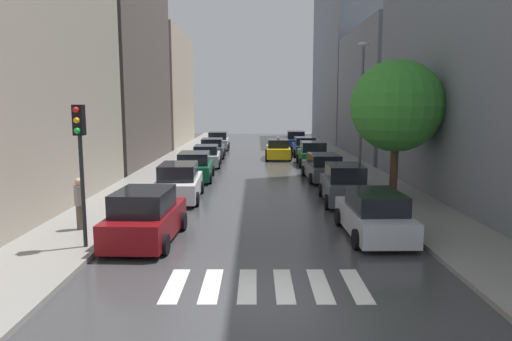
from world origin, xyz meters
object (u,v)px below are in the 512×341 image
at_px(parked_car_left_third, 195,167).
at_px(parked_car_right_second, 345,185).
at_px(parked_car_right_nearest, 375,215).
at_px(parked_car_right_fourth, 313,154).
at_px(parked_car_right_third, 324,168).
at_px(lamp_post_right, 362,103).
at_px(parked_car_right_fifth, 305,147).
at_px(parked_car_left_second, 180,183).
at_px(parked_car_left_fourth, 207,156).
at_px(parked_car_left_sixth, 219,141).
at_px(taxi_midroad, 279,150).
at_px(pedestrian_foreground, 81,202).
at_px(street_tree_right, 397,106).
at_px(parked_car_left_nearest, 146,217).
at_px(parked_car_left_fifth, 213,148).
at_px(traffic_light_left_corner, 81,144).
at_px(parked_car_right_sixth, 296,141).

bearing_deg(parked_car_left_third, parked_car_right_second, -132.51).
height_order(parked_car_right_nearest, parked_car_right_fourth, parked_car_right_fourth).
xyz_separation_m(parked_car_right_third, lamp_post_right, (1.81, -1.46, 3.77)).
distance_m(parked_car_right_nearest, parked_car_right_fifth, 24.86).
bearing_deg(parked_car_left_second, parked_car_left_fourth, -2.67).
xyz_separation_m(parked_car_left_sixth, taxi_midroad, (5.54, -7.71, -0.06)).
relative_size(pedestrian_foreground, lamp_post_right, 0.24).
relative_size(parked_car_left_second, street_tree_right, 0.72).
relative_size(taxi_midroad, street_tree_right, 0.71).
bearing_deg(parked_car_left_second, parked_car_left_third, -2.17).
xyz_separation_m(taxi_midroad, lamp_post_right, (3.99, -12.01, 3.74)).
xyz_separation_m(parked_car_left_nearest, parked_car_right_third, (7.57, 12.32, -0.08)).
relative_size(parked_car_left_third, taxi_midroad, 1.02).
bearing_deg(parked_car_left_second, parked_car_left_nearest, 177.51).
bearing_deg(parked_car_right_fourth, parked_car_left_fifth, 58.30).
distance_m(parked_car_left_second, taxi_midroad, 17.13).
distance_m(parked_car_right_fourth, taxi_midroad, 4.56).
distance_m(parked_car_left_second, parked_car_left_fifth, 17.29).
height_order(parked_car_right_second, pedestrian_foreground, pedestrian_foreground).
distance_m(parked_car_left_nearest, parked_car_right_nearest, 7.62).
height_order(parked_car_right_fourth, street_tree_right, street_tree_right).
bearing_deg(traffic_light_left_corner, parked_car_right_fourth, 64.87).
height_order(parked_car_left_fourth, parked_car_right_sixth, parked_car_right_sixth).
xyz_separation_m(parked_car_left_fifth, parked_car_left_sixth, (-0.06, 6.67, 0.06)).
bearing_deg(parked_car_right_nearest, parked_car_left_fifth, 17.12).
height_order(parked_car_right_second, lamp_post_right, lamp_post_right).
bearing_deg(parked_car_right_second, parked_car_left_fourth, 33.89).
distance_m(parked_car_right_fifth, street_tree_right, 19.30).
relative_size(parked_car_left_fourth, parked_car_right_fifth, 0.99).
distance_m(parked_car_right_third, parked_car_right_fifth, 13.13).
height_order(parked_car_left_fourth, traffic_light_left_corner, traffic_light_left_corner).
height_order(parked_car_right_third, parked_car_right_sixth, parked_car_right_sixth).
height_order(parked_car_right_second, parked_car_right_fifth, parked_car_right_second).
distance_m(parked_car_right_second, traffic_light_left_corner, 11.80).
xyz_separation_m(parked_car_right_fourth, parked_car_right_sixth, (-0.22, 12.16, 0.03)).
relative_size(parked_car_right_second, parked_car_right_fifth, 0.98).
distance_m(parked_car_right_second, parked_car_right_fifth, 19.50).
height_order(parked_car_right_second, traffic_light_left_corner, traffic_light_left_corner).
distance_m(parked_car_left_fourth, traffic_light_left_corner, 19.53).
xyz_separation_m(parked_car_right_nearest, lamp_post_right, (1.79, 10.27, 3.76)).
relative_size(parked_car_left_third, street_tree_right, 0.72).
bearing_deg(parked_car_right_sixth, lamp_post_right, -172.78).
bearing_deg(parked_car_right_nearest, parked_car_right_fifth, -1.64).
relative_size(parked_car_left_nearest, parked_car_left_second, 0.93).
relative_size(parked_car_left_fourth, parked_car_right_third, 0.92).
relative_size(parked_car_left_fifth, street_tree_right, 0.66).
distance_m(parked_car_left_fifth, parked_car_right_third, 13.89).
bearing_deg(street_tree_right, parked_car_right_fifth, 96.64).
xyz_separation_m(taxi_midroad, street_tree_right, (4.63, -16.26, 3.61)).
relative_size(traffic_light_left_corner, lamp_post_right, 0.56).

